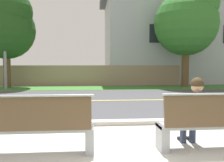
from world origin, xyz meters
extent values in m
plane|color=#665B4C|center=(0.00, 8.00, 0.00)|extent=(140.00, 140.00, 0.00)
cube|color=#B7B2A8|center=(0.00, 0.40, 0.01)|extent=(44.00, 3.60, 0.01)
cube|color=#ADA89E|center=(0.00, 2.35, 0.06)|extent=(44.00, 0.30, 0.11)
cube|color=#424247|center=(0.00, 6.50, 0.00)|extent=(52.00, 8.00, 0.01)
cube|color=#E0CC4C|center=(0.00, 6.50, 0.01)|extent=(48.00, 0.14, 0.01)
cube|color=#38702D|center=(0.00, 12.07, 0.01)|extent=(48.00, 2.80, 0.02)
cube|color=#9EA0A8|center=(-0.62, 0.44, 0.23)|extent=(0.14, 0.40, 0.45)
cube|color=#9EA0A8|center=(-1.48, 0.44, 0.42)|extent=(1.87, 0.44, 0.05)
cube|color=brown|center=(-1.48, 0.25, 0.71)|extent=(1.80, 0.12, 0.52)
cylinder|color=#9EA0A8|center=(-1.48, 0.24, 0.99)|extent=(1.87, 0.04, 0.04)
cube|color=#9EA0A8|center=(0.62, 0.44, 0.23)|extent=(0.14, 0.40, 0.45)
cube|color=#9EA0A8|center=(1.48, 0.44, 0.42)|extent=(1.87, 0.44, 0.05)
cube|color=brown|center=(1.48, 0.25, 0.71)|extent=(1.80, 0.12, 0.52)
cylinder|color=#9EA0A8|center=(1.48, 0.24, 0.99)|extent=(1.87, 0.04, 0.04)
cylinder|color=#333D56|center=(1.12, 0.63, 0.51)|extent=(0.15, 0.42, 0.15)
cylinder|color=#333D56|center=(1.30, 0.63, 0.51)|extent=(0.15, 0.42, 0.15)
cylinder|color=#333D56|center=(1.12, 0.82, 0.21)|extent=(0.12, 0.12, 0.43)
cube|color=black|center=(1.12, 0.90, 0.04)|extent=(0.09, 0.24, 0.07)
cylinder|color=#333D56|center=(1.30, 0.82, 0.21)|extent=(0.12, 0.12, 0.43)
cube|color=black|center=(1.30, 0.90, 0.04)|extent=(0.09, 0.24, 0.07)
cube|color=gray|center=(1.21, 0.44, 0.71)|extent=(0.34, 0.20, 0.52)
cylinder|color=gray|center=(1.00, 0.46, 0.73)|extent=(0.09, 0.09, 0.46)
cylinder|color=gray|center=(1.43, 0.46, 0.73)|extent=(0.09, 0.09, 0.46)
sphere|color=tan|center=(1.21, 0.45, 1.10)|extent=(0.21, 0.21, 0.21)
sphere|color=#382819|center=(1.21, 0.45, 1.14)|extent=(0.22, 0.22, 0.22)
cylinder|color=gray|center=(-5.55, 11.67, 3.87)|extent=(0.16, 0.16, 7.73)
cylinder|color=brown|center=(-5.80, 12.72, 1.12)|extent=(0.45, 0.45, 2.25)
sphere|color=#1E4719|center=(-5.80, 12.72, 3.60)|extent=(3.60, 3.60, 3.60)
sphere|color=#1E4719|center=(-5.35, 12.45, 4.67)|extent=(2.52, 2.52, 2.52)
cylinder|color=brown|center=(5.57, 12.38, 1.27)|extent=(0.47, 0.47, 2.55)
sphere|color=#2D6B28|center=(5.57, 12.38, 4.08)|extent=(4.08, 4.08, 4.08)
sphere|color=#2D6B28|center=(6.08, 12.08, 5.30)|extent=(2.85, 2.85, 2.85)
cube|color=gray|center=(-0.78, 14.02, 0.70)|extent=(13.00, 0.36, 1.40)
cube|color=#A3ADB2|center=(6.82, 17.22, 3.31)|extent=(12.05, 6.40, 6.62)
cube|color=#232833|center=(4.11, 13.99, 3.64)|extent=(1.10, 0.06, 1.30)
camera|label=1|loc=(-0.60, -3.72, 1.47)|focal=40.81mm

